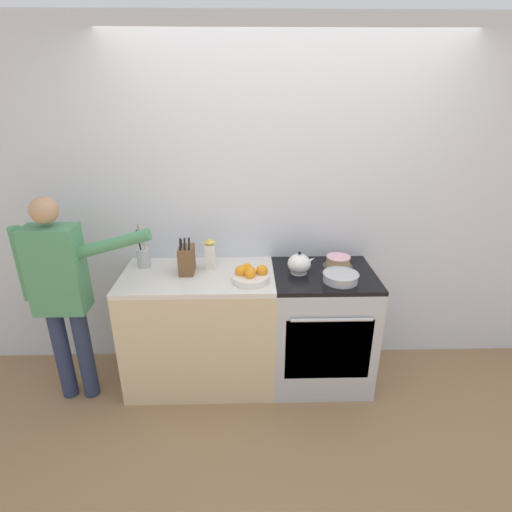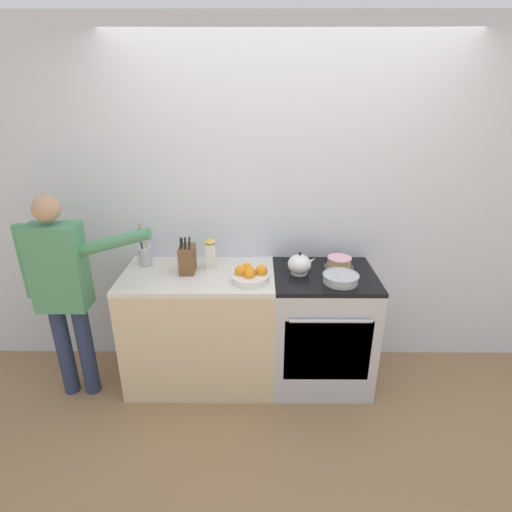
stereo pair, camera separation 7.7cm
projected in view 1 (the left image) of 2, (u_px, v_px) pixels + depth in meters
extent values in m
plane|color=#93704C|center=(287.00, 403.00, 2.93)|extent=(16.00, 16.00, 0.00)
cube|color=silver|center=(284.00, 208.00, 3.03)|extent=(8.00, 0.04, 2.60)
cube|color=beige|center=(201.00, 330.00, 3.04)|extent=(1.10, 0.63, 0.87)
cube|color=silver|center=(198.00, 276.00, 2.87)|extent=(1.10, 0.63, 0.03)
cube|color=#B7BABF|center=(320.00, 328.00, 3.06)|extent=(0.73, 0.63, 0.87)
cube|color=black|center=(328.00, 350.00, 2.77)|extent=(0.60, 0.01, 0.48)
cylinder|color=#B7BABF|center=(332.00, 320.00, 2.64)|extent=(0.55, 0.02, 0.02)
cube|color=black|center=(324.00, 275.00, 2.89)|extent=(0.73, 0.63, 0.03)
cylinder|color=#4C4C51|center=(338.00, 266.00, 2.98)|extent=(0.22, 0.22, 0.01)
cylinder|color=tan|center=(338.00, 263.00, 2.97)|extent=(0.17, 0.17, 0.03)
cylinder|color=tan|center=(338.00, 259.00, 2.96)|extent=(0.17, 0.17, 0.03)
cylinder|color=#EFB2C1|center=(338.00, 257.00, 2.95)|extent=(0.18, 0.18, 0.01)
cylinder|color=white|center=(299.00, 272.00, 2.88)|extent=(0.12, 0.12, 0.01)
ellipsoid|color=white|center=(299.00, 264.00, 2.85)|extent=(0.17, 0.17, 0.14)
cone|color=white|center=(310.00, 260.00, 2.85)|extent=(0.08, 0.04, 0.07)
sphere|color=black|center=(300.00, 253.00, 2.82)|extent=(0.02, 0.02, 0.02)
cylinder|color=#B7BABF|center=(341.00, 278.00, 2.74)|extent=(0.24, 0.24, 0.06)
torus|color=#B7BABF|center=(341.00, 274.00, 2.73)|extent=(0.25, 0.25, 0.01)
cube|color=brown|center=(187.00, 260.00, 2.85)|extent=(0.10, 0.18, 0.19)
cylinder|color=black|center=(180.00, 244.00, 2.76)|extent=(0.01, 0.04, 0.08)
cylinder|color=black|center=(185.00, 244.00, 2.76)|extent=(0.01, 0.04, 0.08)
cylinder|color=black|center=(189.00, 244.00, 2.76)|extent=(0.01, 0.04, 0.09)
cylinder|color=black|center=(181.00, 243.00, 2.80)|extent=(0.01, 0.03, 0.06)
cylinder|color=#B7BABF|center=(144.00, 258.00, 2.96)|extent=(0.10, 0.10, 0.14)
cylinder|color=black|center=(140.00, 246.00, 2.91)|extent=(0.05, 0.05, 0.24)
cylinder|color=#A37A51|center=(144.00, 247.00, 2.92)|extent=(0.03, 0.04, 0.22)
cylinder|color=#B7BABF|center=(142.00, 244.00, 2.90)|extent=(0.05, 0.03, 0.28)
cylinder|color=#A37A51|center=(143.00, 243.00, 2.90)|extent=(0.05, 0.04, 0.29)
cylinder|color=silver|center=(251.00, 278.00, 2.75)|extent=(0.26, 0.26, 0.05)
sphere|color=orange|center=(250.00, 272.00, 2.73)|extent=(0.08, 0.08, 0.08)
sphere|color=orange|center=(250.00, 274.00, 2.70)|extent=(0.07, 0.07, 0.07)
sphere|color=orange|center=(262.00, 271.00, 2.75)|extent=(0.08, 0.08, 0.08)
sphere|color=orange|center=(247.00, 268.00, 2.80)|extent=(0.07, 0.07, 0.07)
sphere|color=orange|center=(241.00, 271.00, 2.74)|extent=(0.08, 0.08, 0.08)
cube|color=white|center=(210.00, 256.00, 2.92)|extent=(0.07, 0.07, 0.19)
pyramid|color=#E0BC4C|center=(209.00, 240.00, 2.88)|extent=(0.07, 0.07, 0.03)
cylinder|color=#283351|center=(63.00, 354.00, 2.88)|extent=(0.11, 0.11, 0.73)
cylinder|color=#283351|center=(85.00, 353.00, 2.88)|extent=(0.11, 0.11, 0.73)
cube|color=#4C8E60|center=(56.00, 270.00, 2.63)|extent=(0.34, 0.20, 0.60)
cylinder|color=#4C8E60|center=(23.00, 264.00, 2.61)|extent=(0.08, 0.08, 0.51)
cylinder|color=#4C8E60|center=(112.00, 244.00, 2.57)|extent=(0.51, 0.08, 0.21)
sphere|color=tan|center=(44.00, 210.00, 2.47)|extent=(0.17, 0.17, 0.17)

